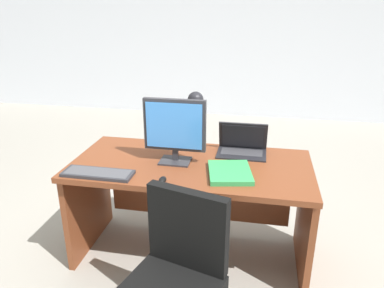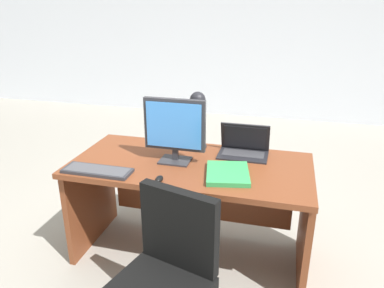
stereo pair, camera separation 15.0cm
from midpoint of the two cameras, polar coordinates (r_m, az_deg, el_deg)
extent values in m
plane|color=gray|center=(4.05, 6.37, -3.97)|extent=(12.00, 12.00, 0.00)
cube|color=silver|center=(5.84, 10.38, 17.73)|extent=(10.00, 0.10, 2.80)
cube|color=brown|center=(2.42, 1.55, -3.39)|extent=(1.57, 0.76, 0.04)
cube|color=brown|center=(2.84, -13.92, -8.31)|extent=(0.04, 0.67, 0.69)
cube|color=brown|center=(2.55, 18.86, -12.46)|extent=(0.04, 0.67, 0.69)
cube|color=brown|center=(2.81, 2.84, -7.14)|extent=(1.38, 0.02, 0.48)
cube|color=#2D2D33|center=(2.43, -0.90, -2.65)|extent=(0.20, 0.16, 0.01)
cube|color=#2D2D33|center=(2.42, -0.84, -1.60)|extent=(0.04, 0.02, 0.08)
cube|color=#2D2D33|center=(2.34, -0.93, 3.01)|extent=(0.40, 0.04, 0.34)
cube|color=#3F8CEA|center=(2.32, -1.06, 2.87)|extent=(0.36, 0.00, 0.30)
cube|color=black|center=(2.55, 9.62, -1.74)|extent=(0.34, 0.22, 0.01)
cube|color=#38383D|center=(2.57, 9.66, -1.48)|extent=(0.29, 0.12, 0.00)
cube|color=black|center=(2.59, 9.94, 1.09)|extent=(0.34, 0.08, 0.21)
cube|color=black|center=(2.58, 9.92, 0.99)|extent=(0.30, 0.06, 0.17)
cube|color=#2D2D33|center=(2.33, -12.79, -4.12)|extent=(0.44, 0.15, 0.02)
cube|color=#47474C|center=(2.33, -12.81, -3.87)|extent=(0.40, 0.13, 0.00)
ellipsoid|color=black|center=(2.16, -3.17, -5.52)|extent=(0.04, 0.08, 0.03)
cylinder|color=black|center=(2.67, 2.62, -0.36)|extent=(0.12, 0.12, 0.01)
cylinder|color=black|center=(2.62, 2.67, 2.95)|extent=(0.02, 0.02, 0.31)
sphere|color=black|center=(2.54, 2.60, 6.93)|extent=(0.11, 0.11, 0.11)
cube|color=green|center=(2.25, 7.50, -4.60)|extent=(0.31, 0.36, 0.03)
cube|color=black|center=(1.91, 0.25, -13.11)|extent=(0.44, 0.18, 0.44)
camera|label=1|loc=(0.07, -88.21, 0.69)|focal=34.15mm
camera|label=2|loc=(0.07, 91.79, -0.69)|focal=34.15mm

